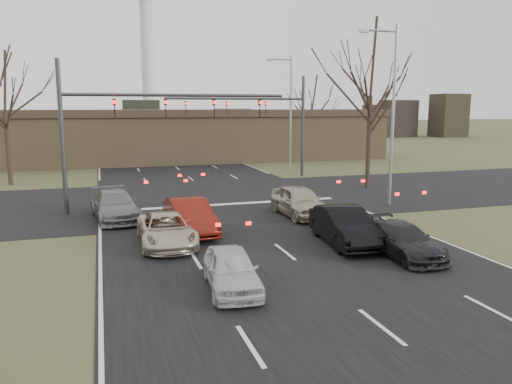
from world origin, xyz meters
TOP-DOWN VIEW (x-y plane):
  - ground at (0.00, 0.00)m, footprint 360.00×360.00m
  - road_main at (0.00, 60.00)m, footprint 14.00×300.00m
  - road_cross at (0.00, 15.00)m, footprint 200.00×14.00m
  - building at (2.00, 38.00)m, footprint 42.40×10.40m
  - mast_arm_near at (-5.23, 13.00)m, footprint 12.12×0.24m
  - mast_arm_far at (6.18, 23.00)m, footprint 11.12×0.24m
  - streetlight_right_near at (8.82, 10.00)m, footprint 2.34×0.25m
  - streetlight_right_far at (9.32, 27.00)m, footprint 2.34×0.25m
  - tree_right_near at (11.00, 16.00)m, footprint 6.90×6.90m
  - tree_left_far at (-13.00, 25.00)m, footprint 5.70×5.70m
  - tree_right_far at (15.00, 35.00)m, footprint 5.40×5.40m
  - car_silver_suv at (-4.24, 5.41)m, footprint 2.21×4.67m
  - car_white_sedan at (-2.97, -0.24)m, footprint 1.86×3.87m
  - car_black_hatch at (2.74, 3.39)m, footprint 2.06×4.78m
  - car_charcoal_sedan at (4.05, 1.24)m, footprint 1.79×4.29m
  - car_grey_ahead at (-6.09, 10.91)m, footprint 2.57×5.17m
  - car_red_ahead at (-3.00, 7.09)m, footprint 1.91×4.74m
  - car_silver_ahead at (3.00, 8.89)m, footprint 1.93×4.67m

SIDE VIEW (x-z plane):
  - ground at x=0.00m, z-range 0.00..0.00m
  - road_main at x=0.00m, z-range 0.00..0.02m
  - road_cross at x=0.00m, z-range 0.00..0.03m
  - car_charcoal_sedan at x=4.05m, z-range 0.00..1.24m
  - car_white_sedan at x=-2.97m, z-range 0.00..1.28m
  - car_silver_suv at x=-4.24m, z-range 0.00..1.29m
  - car_grey_ahead at x=-6.09m, z-range 0.00..1.44m
  - car_black_hatch at x=2.74m, z-range 0.00..1.53m
  - car_red_ahead at x=-3.00m, z-range 0.00..1.53m
  - car_silver_ahead at x=3.00m, z-range 0.00..1.58m
  - building at x=2.00m, z-range 0.02..5.32m
  - mast_arm_far at x=6.18m, z-range 1.02..9.02m
  - mast_arm_near at x=-5.23m, z-range 1.07..9.07m
  - streetlight_right_near at x=8.82m, z-range 0.59..10.59m
  - streetlight_right_far at x=9.32m, z-range 0.59..10.59m
  - tree_right_far at x=15.00m, z-range 2.46..11.46m
  - tree_left_far at x=-13.00m, z-range 2.59..12.09m
  - tree_right_near at x=11.00m, z-range 3.15..14.65m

